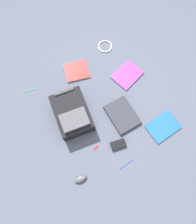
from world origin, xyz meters
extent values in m
plane|color=#4C5160|center=(0.00, 0.00, 0.00)|extent=(3.80, 3.80, 0.00)
cube|color=black|center=(-0.08, -0.24, 0.08)|extent=(0.44, 0.36, 0.16)
cube|color=#4C4C51|center=(0.01, -0.26, 0.17)|extent=(0.20, 0.25, 0.04)
cylinder|color=#4C4C51|center=(-0.26, -0.21, 0.16)|extent=(0.05, 0.17, 0.02)
cube|color=#24242C|center=(0.15, 0.15, 0.01)|extent=(0.31, 0.24, 0.02)
cube|color=#2D2D38|center=(0.15, 0.15, 0.03)|extent=(0.31, 0.24, 0.01)
cube|color=silver|center=(-0.46, 0.02, 0.01)|extent=(0.25, 0.26, 0.02)
cube|color=red|center=(-0.46, 0.02, 0.02)|extent=(0.25, 0.27, 0.00)
cube|color=silver|center=(0.44, 0.40, 0.00)|extent=(0.21, 0.28, 0.01)
cube|color=#1E5999|center=(0.44, 0.40, 0.01)|extent=(0.21, 0.28, 0.00)
cube|color=silver|center=(-0.16, 0.42, 0.01)|extent=(0.26, 0.30, 0.01)
cube|color=purple|center=(-0.16, 0.42, 0.01)|extent=(0.27, 0.31, 0.00)
ellipsoid|color=#4C4C51|center=(0.43, -0.46, 0.02)|extent=(0.07, 0.12, 0.04)
torus|color=silver|center=(-0.55, 0.41, 0.01)|extent=(0.14, 0.14, 0.01)
cube|color=black|center=(0.36, -0.03, 0.01)|extent=(0.10, 0.15, 0.03)
cylinder|color=#198C33|center=(-0.53, -0.47, 0.00)|extent=(0.04, 0.13, 0.01)
cylinder|color=#1933B2|center=(0.54, -0.06, 0.00)|extent=(0.01, 0.15, 0.01)
cube|color=#B21919|center=(0.28, -0.21, 0.00)|extent=(0.03, 0.05, 0.01)
camera|label=1|loc=(0.51, -0.34, 1.89)|focal=34.35mm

